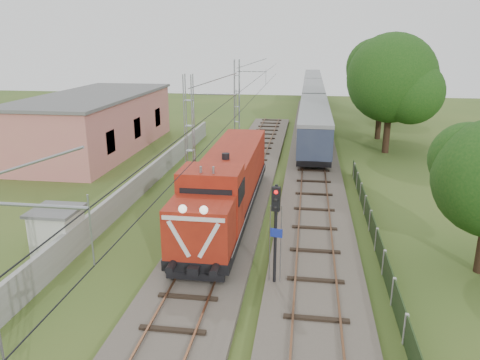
% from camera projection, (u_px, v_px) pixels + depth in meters
% --- Properties ---
extents(ground, '(140.00, 140.00, 0.00)m').
position_uv_depth(ground, '(192.00, 296.00, 19.16)').
color(ground, '#36521E').
rests_on(ground, ground).
extents(track_main, '(4.20, 70.00, 0.45)m').
position_uv_depth(track_main, '(223.00, 226.00, 25.73)').
color(track_main, '#6B6054').
rests_on(track_main, ground).
extents(track_side, '(4.20, 80.00, 0.45)m').
position_uv_depth(track_side, '(313.00, 168.00, 37.34)').
color(track_side, '#6B6054').
rests_on(track_side, ground).
extents(catenary, '(3.31, 70.00, 8.00)m').
position_uv_depth(catenary, '(191.00, 137.00, 29.73)').
color(catenary, gray).
rests_on(catenary, ground).
extents(boundary_wall, '(0.25, 40.00, 1.50)m').
position_uv_depth(boundary_wall, '(140.00, 184.00, 31.18)').
color(boundary_wall, '#9E9E99').
rests_on(boundary_wall, ground).
extents(station_building, '(8.40, 20.40, 5.22)m').
position_uv_depth(station_building, '(96.00, 122.00, 43.15)').
color(station_building, tan).
rests_on(station_building, ground).
extents(fence, '(0.12, 32.00, 1.20)m').
position_uv_depth(fence, '(384.00, 262.00, 20.72)').
color(fence, black).
rests_on(fence, ground).
extents(locomotive, '(2.88, 16.47, 4.18)m').
position_uv_depth(locomotive, '(227.00, 183.00, 26.66)').
color(locomotive, black).
rests_on(locomotive, ground).
extents(coach_rake, '(2.81, 62.65, 3.25)m').
position_uv_depth(coach_rake, '(313.00, 96.00, 64.86)').
color(coach_rake, black).
rests_on(coach_rake, ground).
extents(signal_post, '(0.50, 0.39, 4.58)m').
position_uv_depth(signal_post, '(276.00, 219.00, 18.80)').
color(signal_post, black).
rests_on(signal_post, ground).
extents(relay_hut, '(2.24, 2.24, 2.30)m').
position_uv_depth(relay_hut, '(58.00, 231.00, 22.65)').
color(relay_hut, beige).
rests_on(relay_hut, ground).
extents(tree_b, '(8.20, 7.81, 10.63)m').
position_uv_depth(tree_b, '(393.00, 79.00, 40.96)').
color(tree_b, '#3C2318').
rests_on(tree_b, ground).
extents(tree_c, '(7.42, 7.07, 9.62)m').
position_uv_depth(tree_c, '(383.00, 80.00, 46.99)').
color(tree_c, '#3C2318').
rests_on(tree_c, ground).
extents(tree_d, '(6.81, 6.49, 8.83)m').
position_uv_depth(tree_d, '(384.00, 76.00, 57.89)').
color(tree_d, '#3C2318').
rests_on(tree_d, ground).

